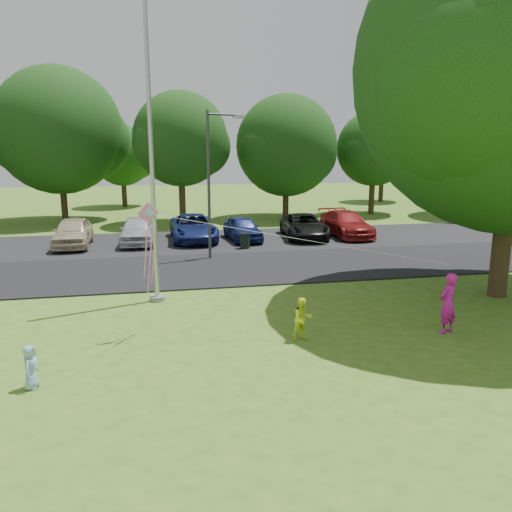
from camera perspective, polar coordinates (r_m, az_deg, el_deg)
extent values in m
plane|color=#426E1C|center=(12.86, 5.14, -10.64)|extent=(120.00, 120.00, 0.00)
cube|color=black|center=(21.22, -1.82, -1.33)|extent=(60.00, 6.00, 0.06)
cube|color=black|center=(27.51, -4.12, 1.76)|extent=(42.00, 7.00, 0.06)
cylinder|color=#B7BABF|center=(16.34, -11.91, 12.00)|extent=(0.14, 0.14, 10.00)
cylinder|color=gray|center=(17.05, -11.19, -4.75)|extent=(0.50, 0.50, 0.16)
cylinder|color=#3F3F44|center=(22.57, -5.42, 7.87)|extent=(0.13, 0.13, 6.62)
cylinder|color=#3F3F44|center=(22.90, -3.77, 15.84)|extent=(1.49, 0.60, 0.09)
cube|color=silver|center=(23.26, -2.01, 15.61)|extent=(0.55, 0.39, 0.15)
cylinder|color=black|center=(25.13, -1.26, 1.62)|extent=(0.48, 0.48, 0.77)
cylinder|color=black|center=(25.06, -1.26, 2.54)|extent=(0.51, 0.51, 0.04)
cylinder|color=#332316|center=(18.80, 26.30, 1.45)|extent=(0.62, 0.62, 3.78)
sphere|color=#12350E|center=(16.36, 24.83, 17.94)|extent=(6.29, 6.29, 6.29)
sphere|color=#12350E|center=(16.44, 23.40, 16.11)|extent=(5.45, 5.45, 5.45)
cylinder|color=#332316|center=(37.24, -21.11, 6.13)|extent=(0.44, 0.44, 3.19)
sphere|color=#12350E|center=(37.10, -21.66, 13.16)|extent=(8.50, 8.50, 8.50)
sphere|color=#12350E|center=(37.67, -18.43, 12.39)|extent=(5.53, 5.53, 5.53)
sphere|color=#12350E|center=(36.37, -24.59, 12.29)|extent=(5.10, 5.10, 5.10)
cylinder|color=#332316|center=(34.45, -8.42, 6.58)|extent=(0.44, 0.44, 3.43)
sphere|color=#12350E|center=(34.30, -8.63, 13.09)|extent=(6.27, 6.27, 6.27)
sphere|color=#12350E|center=(35.03, -6.31, 12.36)|extent=(4.07, 4.07, 4.07)
sphere|color=#12350E|center=(33.47, -10.73, 12.51)|extent=(3.76, 3.76, 3.76)
cylinder|color=#332316|center=(36.94, 3.41, 6.46)|extent=(0.44, 0.44, 2.66)
sphere|color=#12350E|center=(36.76, 3.49, 12.47)|extent=(7.27, 7.27, 7.27)
sphere|color=#12350E|center=(37.91, 5.63, 11.60)|extent=(4.72, 4.72, 4.72)
sphere|color=#12350E|center=(35.52, 1.56, 11.92)|extent=(4.36, 4.36, 4.36)
cylinder|color=#332316|center=(40.00, 13.08, 6.86)|extent=(0.44, 0.44, 3.02)
sphere|color=#12350E|center=(39.85, 13.33, 11.86)|extent=(5.67, 5.67, 5.67)
sphere|color=#12350E|center=(40.91, 14.61, 11.20)|extent=(3.68, 3.68, 3.68)
sphere|color=#12350E|center=(38.74, 12.20, 11.50)|extent=(3.40, 3.40, 3.40)
cylinder|color=#332316|center=(42.24, 25.62, 6.53)|extent=(0.44, 0.44, 3.42)
sphere|color=#12350E|center=(42.14, 26.22, 13.00)|extent=(8.77, 8.77, 8.77)
sphere|color=#12350E|center=(40.20, 25.10, 12.57)|extent=(5.26, 5.26, 5.26)
cylinder|color=#332316|center=(45.56, -14.83, 7.11)|extent=(0.44, 0.44, 2.60)
sphere|color=#12350E|center=(45.41, -15.04, 11.04)|extent=(5.20, 5.20, 5.20)
sphere|color=#12350E|center=(45.89, -13.50, 10.63)|extent=(3.38, 3.38, 3.38)
sphere|color=#12350E|center=(44.84, -16.42, 10.62)|extent=(3.12, 3.12, 3.12)
cylinder|color=#332316|center=(49.85, 14.10, 7.55)|extent=(0.44, 0.44, 2.60)
sphere|color=#12350E|center=(49.72, 14.29, 11.13)|extent=(5.20, 5.20, 5.20)
sphere|color=#12350E|center=(50.71, 15.22, 10.66)|extent=(3.38, 3.38, 3.38)
sphere|color=#12350E|center=(48.69, 13.49, 10.86)|extent=(3.12, 3.12, 3.12)
imported|color=#C6B793|center=(27.20, -20.20, 2.57)|extent=(1.80, 4.36, 1.48)
imported|color=silver|center=(27.00, -13.40, 2.89)|extent=(1.84, 4.30, 1.45)
imported|color=navy|center=(27.48, -7.18, 3.25)|extent=(2.38, 5.10, 1.41)
imported|color=navy|center=(27.34, -1.56, 3.17)|extent=(1.90, 3.95, 1.30)
imported|color=black|center=(28.21, 5.53, 3.43)|extent=(2.70, 5.00, 1.33)
imported|color=maroon|center=(29.10, 10.24, 3.65)|extent=(2.08, 4.92, 1.42)
imported|color=#CC1B9A|center=(14.62, 21.07, -5.06)|extent=(0.73, 0.63, 1.70)
imported|color=#EAFC27|center=(13.31, 5.35, -7.17)|extent=(0.64, 0.54, 1.16)
imported|color=#8AB4D5|center=(11.74, -24.38, -11.49)|extent=(0.37, 0.50, 0.96)
cube|color=pink|center=(13.32, -12.25, 4.80)|extent=(0.56, 0.18, 0.56)
cube|color=#8CC6E5|center=(13.29, -12.04, 4.88)|extent=(0.27, 0.09, 0.27)
cylinder|color=white|center=(13.23, 5.25, 1.90)|extent=(7.91, 1.53, 1.42)
cylinder|color=pink|center=(13.48, -12.48, 0.52)|extent=(0.19, 0.24, 1.51)
cylinder|color=pink|center=(13.55, -11.61, 0.11)|extent=(0.21, 0.40, 1.72)
cylinder|color=pink|center=(13.45, -12.01, -0.52)|extent=(0.23, 0.58, 1.92)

